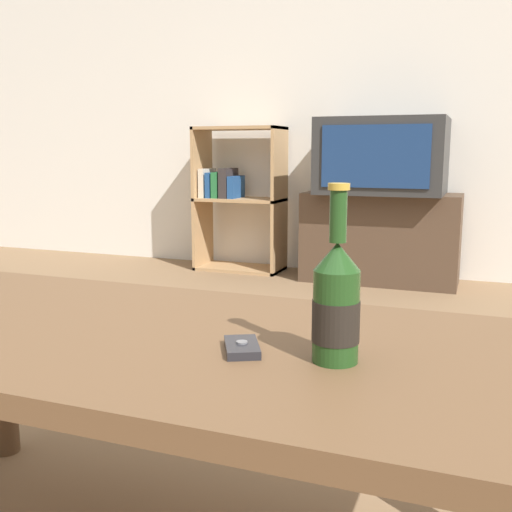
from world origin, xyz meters
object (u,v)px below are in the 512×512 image
tv_stand (380,238)px  cell_phone (242,347)px  television (383,156)px  beer_bottle (336,303)px  bookshelf (235,195)px

tv_stand → cell_phone: size_ratio=8.79×
tv_stand → television: (-0.00, -0.00, 0.50)m
tv_stand → beer_bottle: 2.84m
tv_stand → bookshelf: bookshelf is taller
television → beer_bottle: size_ratio=2.68×
cell_phone → bookshelf: bearing=85.9°
bookshelf → beer_bottle: (1.37, -2.85, 0.07)m
bookshelf → cell_phone: bearing=-66.9°
tv_stand → bookshelf: (-0.99, 0.05, 0.23)m
television → tv_stand: bearing=90.0°
cell_phone → beer_bottle: bearing=-23.7°
beer_bottle → tv_stand: bearing=97.7°
bookshelf → beer_bottle: bookshelf is taller
television → cell_phone: bearing=-85.3°
tv_stand → television: 0.50m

